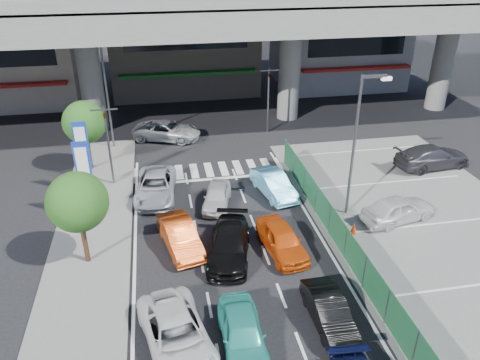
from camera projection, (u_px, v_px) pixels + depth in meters
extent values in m
plane|color=black|center=(246.00, 300.00, 20.35)|extent=(120.00, 120.00, 0.00)
cube|color=#5F5E5C|center=(449.00, 246.00, 23.85)|extent=(12.00, 28.00, 0.06)
cube|color=#5F5E5C|center=(89.00, 261.00, 22.68)|extent=(4.00, 30.00, 0.12)
cylinder|color=#61615C|center=(91.00, 82.00, 36.37)|extent=(1.80, 1.80, 8.00)
cylinder|color=#61615C|center=(289.00, 72.00, 38.94)|extent=(1.80, 1.80, 8.00)
cylinder|color=#61615C|center=(443.00, 64.00, 41.20)|extent=(1.80, 1.80, 8.00)
cube|color=#61615C|center=(190.00, 11.00, 35.34)|extent=(64.00, 14.00, 2.00)
cube|color=#61615C|center=(199.00, 5.00, 28.81)|extent=(64.00, 0.40, 0.90)
cube|color=#A59885|center=(7.00, 29.00, 42.63)|extent=(12.00, 10.00, 13.00)
cube|color=#A21714|center=(2.00, 85.00, 39.90)|extent=(10.80, 1.60, 0.25)
cube|color=gray|center=(181.00, 12.00, 45.61)|extent=(14.00, 10.00, 15.00)
cube|color=#125E1D|center=(188.00, 73.00, 43.35)|extent=(12.60, 1.60, 0.25)
cube|color=black|center=(185.00, 11.00, 40.89)|extent=(11.20, 0.10, 6.75)
cube|color=gray|center=(339.00, 24.00, 48.02)|extent=(12.00, 10.00, 12.00)
cube|color=#A21714|center=(355.00, 67.00, 45.06)|extent=(10.80, 1.60, 0.25)
cube|color=black|center=(359.00, 26.00, 43.37)|extent=(9.60, 0.10, 5.40)
cylinder|color=#595B60|center=(109.00, 147.00, 28.60)|extent=(0.14, 0.14, 5.20)
cube|color=#595B60|center=(104.00, 110.00, 27.48)|extent=(1.60, 0.08, 0.08)
imported|color=black|center=(104.00, 114.00, 27.62)|extent=(0.26, 1.24, 0.50)
cylinder|color=#595B60|center=(268.00, 101.00, 36.58)|extent=(0.14, 0.14, 5.20)
cube|color=#595B60|center=(269.00, 70.00, 35.46)|extent=(1.60, 0.08, 0.08)
imported|color=black|center=(269.00, 74.00, 35.60)|extent=(0.26, 1.24, 0.50)
cylinder|color=#595B60|center=(353.00, 149.00, 24.85)|extent=(0.16, 0.16, 8.00)
cube|color=#595B60|center=(374.00, 76.00, 23.13)|extent=(1.40, 0.15, 0.15)
cube|color=silver|center=(387.00, 79.00, 23.32)|extent=(0.50, 0.22, 0.18)
cylinder|color=#595B60|center=(107.00, 96.00, 33.12)|extent=(0.16, 0.16, 8.00)
cube|color=#595B60|center=(109.00, 39.00, 31.41)|extent=(1.40, 0.15, 0.15)
cube|color=silver|center=(120.00, 41.00, 31.59)|extent=(0.50, 0.22, 0.18)
cylinder|color=#595B60|center=(89.00, 202.00, 25.65)|extent=(0.10, 0.10, 2.20)
cube|color=navy|center=(83.00, 168.00, 24.67)|extent=(0.80, 0.12, 3.00)
cube|color=white|center=(83.00, 168.00, 24.61)|extent=(0.60, 0.02, 2.40)
cylinder|color=#595B60|center=(87.00, 178.00, 28.19)|extent=(0.10, 0.10, 2.20)
cube|color=navy|center=(82.00, 146.00, 27.22)|extent=(0.80, 0.12, 3.00)
cube|color=white|center=(82.00, 147.00, 27.16)|extent=(0.60, 0.02, 2.40)
cylinder|color=#382314|center=(85.00, 242.00, 22.15)|extent=(0.24, 0.24, 2.40)
sphere|color=#194814|center=(77.00, 202.00, 21.13)|extent=(2.80, 2.80, 2.80)
cylinder|color=#382314|center=(89.00, 153.00, 31.16)|extent=(0.24, 0.24, 2.40)
sphere|color=#194814|center=(84.00, 122.00, 30.14)|extent=(2.80, 2.80, 2.80)
imported|color=white|center=(177.00, 335.00, 17.68)|extent=(3.21, 5.31, 1.38)
imported|color=teal|center=(243.00, 333.00, 17.76)|extent=(1.69, 4.07, 1.38)
imported|color=black|center=(329.00, 311.00, 18.86)|extent=(1.38, 3.78, 1.24)
imported|color=#C34313|center=(180.00, 236.00, 23.49)|extent=(2.31, 4.39, 1.38)
imported|color=black|center=(229.00, 244.00, 22.84)|extent=(2.99, 5.07, 1.38)
imported|color=#D44B0D|center=(282.00, 240.00, 23.18)|extent=(2.15, 4.23, 1.38)
imported|color=silver|center=(156.00, 186.00, 28.14)|extent=(2.76, 5.16, 1.38)
imported|color=silver|center=(217.00, 196.00, 27.21)|extent=(2.32, 3.85, 1.23)
imported|color=#63C2EF|center=(274.00, 184.00, 28.38)|extent=(2.27, 4.37, 1.37)
imported|color=#ACAFB3|center=(167.00, 131.00, 36.08)|extent=(5.62, 3.95, 1.42)
imported|color=silver|center=(398.00, 209.00, 25.64)|extent=(4.49, 2.65, 1.43)
imported|color=#2F2E33|center=(432.00, 157.00, 31.60)|extent=(5.45, 2.73, 1.52)
cone|color=red|center=(354.00, 228.00, 24.68)|extent=(0.44, 0.44, 0.66)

